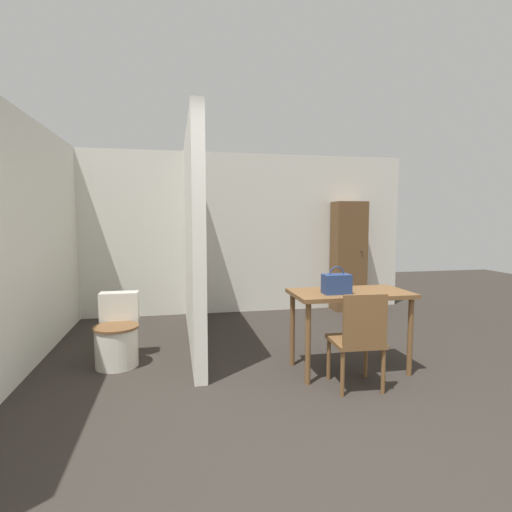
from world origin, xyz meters
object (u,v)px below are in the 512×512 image
wooden_chair (359,338)px  wooden_cabinet (348,256)px  handbag (336,284)px  toilet (117,336)px  dining_table (350,302)px

wooden_chair → wooden_cabinet: 3.17m
handbag → toilet: bearing=160.9°
wooden_chair → handbag: size_ratio=3.35×
handbag → wooden_cabinet: wooden_cabinet is taller
wooden_cabinet → dining_table: bearing=-114.1°
dining_table → toilet: 2.36m
dining_table → toilet: size_ratio=1.60×
dining_table → wooden_chair: bearing=-104.6°
dining_table → wooden_chair: 0.50m
wooden_chair → handbag: handbag is taller
dining_table → handbag: 0.28m
wooden_cabinet → toilet: bearing=-151.3°
wooden_cabinet → wooden_chair: bearing=-112.8°
toilet → handbag: size_ratio=2.73×
toilet → dining_table: bearing=-15.7°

